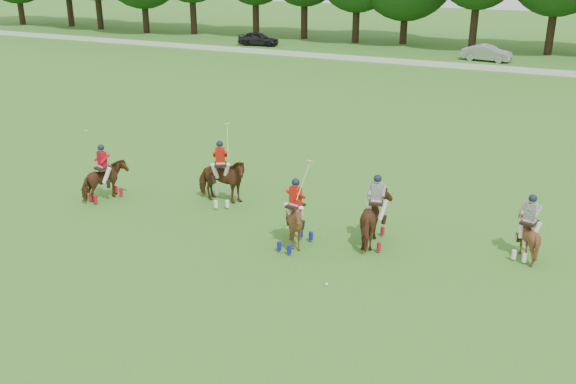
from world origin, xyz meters
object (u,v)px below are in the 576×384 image
at_px(car_left, 258,38).
at_px(car_mid, 487,53).
at_px(polo_red_c, 295,223).
at_px(polo_stripe_a, 375,219).
at_px(polo_red_a, 104,180).
at_px(polo_stripe_b, 527,235).
at_px(polo_red_b, 221,181).
at_px(polo_ball, 327,284).

height_order(car_left, car_mid, car_left).
xyz_separation_m(polo_red_c, polo_stripe_a, (2.30, 1.30, 0.02)).
relative_size(polo_red_a, polo_stripe_b, 1.31).
bearing_deg(polo_red_b, polo_stripe_a, -9.38).
xyz_separation_m(polo_red_b, polo_ball, (5.98, -4.33, -0.87)).
bearing_deg(polo_red_b, polo_stripe_b, 0.01).
bearing_deg(polo_red_a, polo_ball, -15.10).
xyz_separation_m(car_mid, polo_ball, (1.43, -41.44, -0.63)).
height_order(car_left, polo_stripe_a, polo_stripe_a).
relative_size(polo_red_a, polo_red_b, 0.92).
xyz_separation_m(car_left, polo_red_c, (21.24, -39.47, 0.19)).
height_order(car_mid, polo_red_b, polo_red_b).
distance_m(polo_red_a, polo_stripe_a, 10.71).
height_order(polo_red_b, polo_ball, polo_red_b).
relative_size(car_left, polo_red_c, 1.35).
height_order(car_mid, polo_stripe_a, polo_stripe_a).
distance_m(car_mid, polo_stripe_a, 38.22).
relative_size(car_left, polo_stripe_b, 1.87).
relative_size(car_left, polo_red_a, 1.43).
distance_m(polo_stripe_a, polo_ball, 3.40).
relative_size(car_mid, polo_ball, 45.46).
height_order(car_mid, polo_red_a, polo_red_a).
bearing_deg(polo_stripe_b, polo_red_b, -179.99).
distance_m(polo_stripe_a, polo_stripe_b, 4.77).
bearing_deg(polo_stripe_a, polo_stripe_b, 12.88).
height_order(polo_red_b, polo_stripe_a, polo_red_b).
bearing_deg(polo_stripe_b, polo_red_c, -161.23).
distance_m(polo_red_a, polo_ball, 10.66).
relative_size(polo_red_c, polo_stripe_b, 1.38).
bearing_deg(polo_stripe_a, polo_red_c, -150.54).
bearing_deg(polo_stripe_a, car_mid, 92.80).
relative_size(polo_stripe_a, polo_ball, 26.95).
xyz_separation_m(polo_red_a, polo_ball, (10.27, -2.77, -0.76)).
bearing_deg(car_left, polo_red_c, -157.81).
xyz_separation_m(car_left, polo_red_b, (17.12, -37.11, 0.24)).
bearing_deg(polo_red_a, polo_stripe_a, 2.65).
xyz_separation_m(car_mid, polo_red_b, (-4.55, -37.11, 0.24)).
bearing_deg(car_mid, car_left, 96.67).
xyz_separation_m(car_mid, polo_stripe_a, (1.87, -38.17, 0.22)).
xyz_separation_m(polo_stripe_a, polo_stripe_b, (4.65, 1.06, -0.15)).
bearing_deg(polo_red_c, polo_red_b, 150.20).
distance_m(car_left, polo_ball, 47.45).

